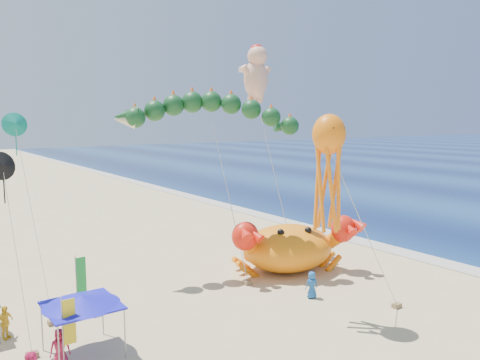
{
  "coord_description": "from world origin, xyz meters",
  "views": [
    {
      "loc": [
        -18.89,
        -21.39,
        10.2
      ],
      "look_at": [
        -2.0,
        2.0,
        6.5
      ],
      "focal_mm": 35.0,
      "sensor_mm": 36.0,
      "label": 1
    }
  ],
  "objects_px": {
    "cherub_kite": "(257,73)",
    "canopy_blue": "(82,301)",
    "crab_inflatable": "(289,246)",
    "octopus_kite": "(329,164)",
    "dragon_kite": "(211,118)"
  },
  "relations": [
    {
      "from": "cherub_kite",
      "to": "dragon_kite",
      "type": "bearing_deg",
      "value": -151.89
    },
    {
      "from": "crab_inflatable",
      "to": "dragon_kite",
      "type": "xyz_separation_m",
      "value": [
        -4.83,
        2.23,
        8.66
      ]
    },
    {
      "from": "crab_inflatable",
      "to": "cherub_kite",
      "type": "height_order",
      "value": "cherub_kite"
    },
    {
      "from": "crab_inflatable",
      "to": "octopus_kite",
      "type": "bearing_deg",
      "value": -118.6
    },
    {
      "from": "crab_inflatable",
      "to": "octopus_kite",
      "type": "distance_m",
      "value": 10.28
    },
    {
      "from": "dragon_kite",
      "to": "cherub_kite",
      "type": "bearing_deg",
      "value": 28.11
    },
    {
      "from": "crab_inflatable",
      "to": "octopus_kite",
      "type": "xyz_separation_m",
      "value": [
        -3.87,
        -7.09,
        6.36
      ]
    },
    {
      "from": "crab_inflatable",
      "to": "dragon_kite",
      "type": "height_order",
      "value": "dragon_kite"
    },
    {
      "from": "cherub_kite",
      "to": "canopy_blue",
      "type": "xyz_separation_m",
      "value": [
        -16.51,
        -9.0,
        -11.36
      ]
    },
    {
      "from": "dragon_kite",
      "to": "octopus_kite",
      "type": "xyz_separation_m",
      "value": [
        0.96,
        -9.32,
        -2.3
      ]
    },
    {
      "from": "crab_inflatable",
      "to": "canopy_blue",
      "type": "height_order",
      "value": "crab_inflatable"
    },
    {
      "from": "cherub_kite",
      "to": "octopus_kite",
      "type": "xyz_separation_m",
      "value": [
        -5.31,
        -12.67,
        -5.75
      ]
    },
    {
      "from": "dragon_kite",
      "to": "octopus_kite",
      "type": "height_order",
      "value": "dragon_kite"
    },
    {
      "from": "octopus_kite",
      "to": "canopy_blue",
      "type": "bearing_deg",
      "value": 161.88
    },
    {
      "from": "dragon_kite",
      "to": "crab_inflatable",
      "type": "bearing_deg",
      "value": -24.8
    }
  ]
}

